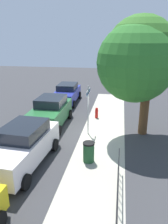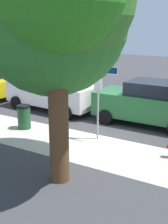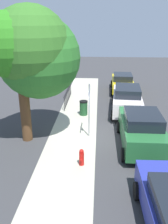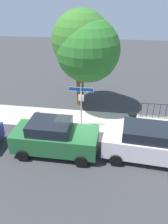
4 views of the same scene
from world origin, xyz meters
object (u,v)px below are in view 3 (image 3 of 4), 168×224
(car_yellow, at_px, (122,83))
(shade_tree, at_px, (31,52))
(trash_bin, at_px, (84,108))
(car_white, at_px, (127,99))
(fire_hydrant, at_px, (82,157))
(car_green, at_px, (141,129))
(street_sign, at_px, (89,101))

(car_yellow, bearing_deg, shade_tree, 151.70)
(car_yellow, relative_size, trash_bin, 4.36)
(car_white, bearing_deg, trash_bin, 107.45)
(car_white, height_order, trash_bin, car_white)
(car_yellow, bearing_deg, fire_hydrant, 168.84)
(car_green, xyz_separation_m, car_white, (4.85, 0.22, -0.00))
(street_sign, distance_m, car_green, 3.03)
(car_yellow, xyz_separation_m, trash_bin, (-5.74, 3.04, -0.35))
(shade_tree, bearing_deg, street_sign, -83.94)
(car_green, distance_m, trash_bin, 5.21)
(car_white, height_order, fire_hydrant, car_white)
(car_white, bearing_deg, shade_tree, 132.29)
(shade_tree, distance_m, fire_hydrant, 5.59)
(fire_hydrant, relative_size, trash_bin, 0.80)
(street_sign, relative_size, shade_tree, 0.44)
(street_sign, bearing_deg, car_yellow, -15.96)
(car_yellow, height_order, fire_hydrant, car_yellow)
(street_sign, relative_size, car_green, 0.67)
(car_green, xyz_separation_m, car_yellow, (9.88, 0.10, -0.11))
(shade_tree, distance_m, car_yellow, 11.29)
(fire_hydrant, bearing_deg, trash_bin, 2.85)
(street_sign, distance_m, trash_bin, 3.55)
(shade_tree, relative_size, trash_bin, 6.92)
(shade_tree, relative_size, car_white, 1.41)
(car_green, xyz_separation_m, trash_bin, (4.14, 3.14, -0.45))
(shade_tree, height_order, car_yellow, shade_tree)
(car_white, relative_size, trash_bin, 4.91)
(fire_hydrant, xyz_separation_m, trash_bin, (6.03, 0.30, 0.11))
(fire_hydrant, bearing_deg, car_green, -56.31)
(street_sign, height_order, trash_bin, street_sign)
(street_sign, distance_m, shade_tree, 3.81)
(car_green, distance_m, car_yellow, 9.88)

